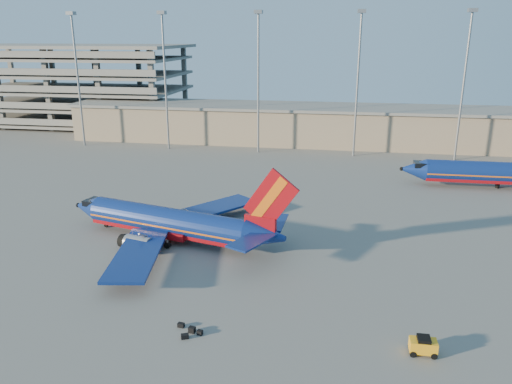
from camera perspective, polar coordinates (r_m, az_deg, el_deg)
ground at (r=62.95m, az=-2.29°, el=-4.88°), size 220.00×220.00×0.00m
terminal_building at (r=116.55m, az=8.62°, el=7.62°), size 122.00×16.00×8.50m
parking_garage at (r=151.10m, az=-20.11°, el=11.85°), size 62.00×32.00×21.40m
light_mast_row at (r=103.32m, az=5.91°, el=13.88°), size 101.60×1.60×28.65m
aircraft_main at (r=61.22m, az=-9.42°, el=-3.51°), size 30.57×29.02×10.55m
aircraft_second at (r=90.36m, az=26.59°, el=1.98°), size 33.80×13.18×11.45m
baggage_tug at (r=42.87m, az=18.56°, el=-16.27°), size 2.11×1.29×1.51m
luggage_pile at (r=43.86m, az=-7.66°, el=-15.47°), size 2.48×2.08×0.50m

